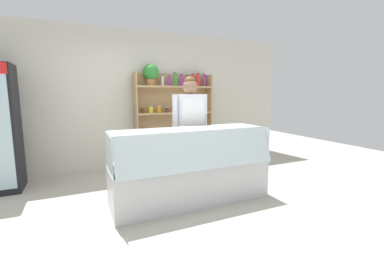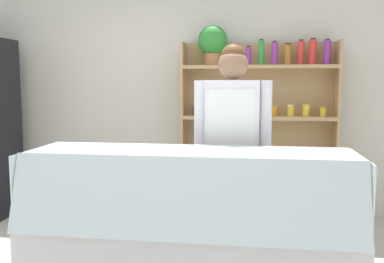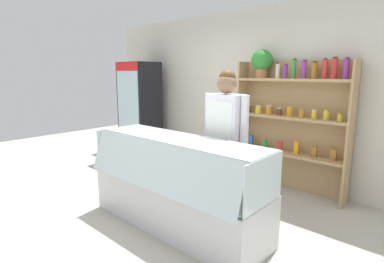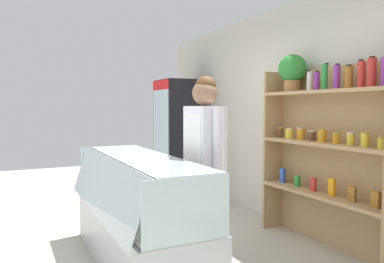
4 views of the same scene
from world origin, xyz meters
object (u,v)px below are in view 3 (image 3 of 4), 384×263
at_px(shelving_unit, 287,110).
at_px(drinks_fridge, 140,111).
at_px(deli_display_case, 176,199).
at_px(shop_clerk, 225,132).

bearing_deg(shelving_unit, drinks_fridge, -173.48).
height_order(drinks_fridge, deli_display_case, drinks_fridge).
bearing_deg(shop_clerk, deli_display_case, -114.14).
bearing_deg(drinks_fridge, deli_display_case, -30.79).
distance_m(drinks_fridge, shelving_unit, 2.97).
xyz_separation_m(drinks_fridge, shop_clerk, (2.81, -0.96, 0.08)).
relative_size(deli_display_case, shop_clerk, 1.24).
height_order(drinks_fridge, shop_clerk, drinks_fridge).
xyz_separation_m(shelving_unit, shop_clerk, (-0.13, -1.30, -0.15)).
bearing_deg(deli_display_case, drinks_fridge, 149.21).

